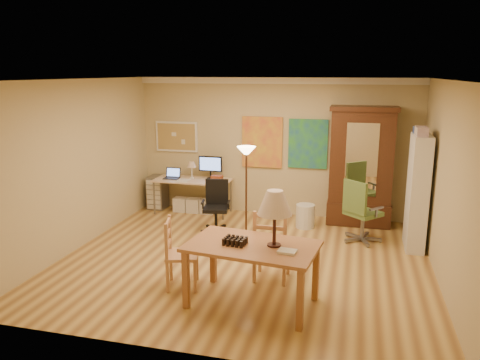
% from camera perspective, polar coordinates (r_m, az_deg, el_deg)
% --- Properties ---
extents(floor, '(5.50, 5.50, 0.00)m').
position_cam_1_polar(floor, '(7.25, 0.56, -9.72)').
color(floor, olive).
rests_on(floor, ground).
extents(crown_molding, '(5.50, 0.08, 0.12)m').
position_cam_1_polar(crown_molding, '(9.09, 4.36, 11.99)').
color(crown_molding, white).
rests_on(crown_molding, floor).
extents(corkboard, '(0.90, 0.04, 0.62)m').
position_cam_1_polar(corkboard, '(9.76, -7.73, 5.26)').
color(corkboard, tan).
rests_on(corkboard, floor).
extents(art_panel_left, '(0.80, 0.04, 1.00)m').
position_cam_1_polar(art_panel_left, '(9.25, 2.71, 4.62)').
color(art_panel_left, yellow).
rests_on(art_panel_left, floor).
extents(art_panel_right, '(0.75, 0.04, 0.95)m').
position_cam_1_polar(art_panel_right, '(9.11, 8.28, 4.38)').
color(art_panel_right, '#23658C').
rests_on(art_panel_right, floor).
extents(dining_table, '(1.66, 1.12, 1.46)m').
position_cam_1_polar(dining_table, '(5.63, 2.48, -6.51)').
color(dining_table, '#966031').
rests_on(dining_table, floor).
extents(ladder_chair_back, '(0.48, 0.45, 1.02)m').
position_cam_1_polar(ladder_chair_back, '(6.45, 3.87, -8.15)').
color(ladder_chair_back, tan).
rests_on(ladder_chair_back, floor).
extents(ladder_chair_left, '(0.52, 0.53, 0.94)m').
position_cam_1_polar(ladder_chair_left, '(6.31, -7.34, -9.09)').
color(ladder_chair_left, tan).
rests_on(ladder_chair_left, floor).
extents(torchiere_lamp, '(0.30, 0.30, 1.66)m').
position_cam_1_polar(torchiere_lamp, '(7.41, 0.77, 1.59)').
color(torchiere_lamp, '#44291B').
rests_on(torchiere_lamp, floor).
extents(computer_desk, '(1.53, 0.67, 1.16)m').
position_cam_1_polar(computer_desk, '(9.51, -5.54, -1.50)').
color(computer_desk, beige).
rests_on(computer_desk, floor).
extents(office_chair_black, '(0.57, 0.57, 0.93)m').
position_cam_1_polar(office_chair_black, '(8.42, -2.92, -4.64)').
color(office_chair_black, black).
rests_on(office_chair_black, floor).
extents(office_chair_green, '(0.69, 0.69, 1.07)m').
position_cam_1_polar(office_chair_green, '(8.15, 14.52, -5.37)').
color(office_chair_green, slate).
rests_on(office_chair_green, floor).
extents(drawer_cart, '(0.34, 0.41, 0.69)m').
position_cam_1_polar(drawer_cart, '(9.94, -10.03, -1.47)').
color(drawer_cart, slate).
rests_on(drawer_cart, floor).
extents(armoire, '(1.20, 0.57, 2.21)m').
position_cam_1_polar(armoire, '(8.93, 14.48, 0.71)').
color(armoire, '#34210E').
rests_on(armoire, floor).
extents(bookshelf, '(0.28, 0.74, 1.85)m').
position_cam_1_polar(bookshelf, '(7.99, 20.81, -1.46)').
color(bookshelf, white).
rests_on(bookshelf, floor).
extents(wastebin, '(0.35, 0.35, 0.43)m').
position_cam_1_polar(wastebin, '(8.71, 7.96, -4.37)').
color(wastebin, silver).
rests_on(wastebin, floor).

